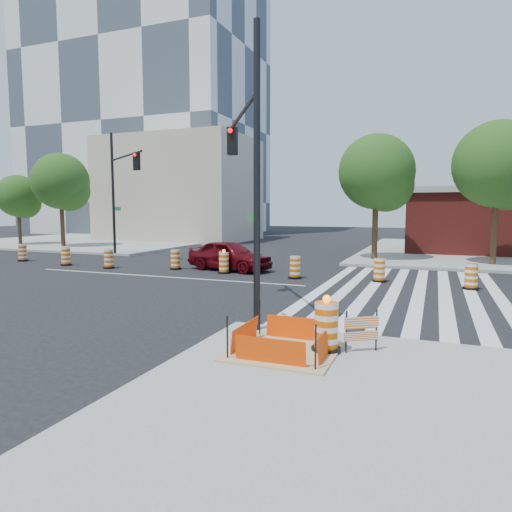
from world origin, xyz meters
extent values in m
plane|color=black|center=(0.00, 0.00, 0.00)|extent=(120.00, 120.00, 0.00)
cube|color=gray|center=(-18.00, 18.00, 0.07)|extent=(22.00, 22.00, 0.15)
cube|color=silver|center=(7.80, 0.00, 0.01)|extent=(0.45, 13.50, 0.01)
cube|color=silver|center=(8.70, 0.00, 0.01)|extent=(0.45, 13.50, 0.01)
cube|color=silver|center=(9.60, 0.00, 0.01)|extent=(0.45, 13.50, 0.01)
cube|color=silver|center=(10.50, 0.00, 0.01)|extent=(0.45, 13.50, 0.01)
cube|color=silver|center=(11.40, 0.00, 0.01)|extent=(0.45, 13.50, 0.01)
cube|color=silver|center=(12.30, 0.00, 0.01)|extent=(0.45, 13.50, 0.01)
cube|color=silver|center=(13.20, 0.00, 0.01)|extent=(0.45, 13.50, 0.01)
cube|color=silver|center=(14.10, 0.00, 0.01)|extent=(0.45, 13.50, 0.01)
cube|color=silver|center=(0.00, 0.00, 0.01)|extent=(14.00, 0.12, 0.01)
cube|color=tan|center=(9.00, -9.00, 0.17)|extent=(2.20, 2.20, 0.05)
cube|color=#ED3F04|center=(9.00, -9.90, 0.43)|extent=(1.44, 0.02, 0.55)
cube|color=#ED3F04|center=(9.00, -8.10, 0.43)|extent=(1.44, 0.02, 0.55)
cube|color=#ED3F04|center=(8.10, -9.00, 0.43)|extent=(0.02, 1.44, 0.55)
cube|color=#ED3F04|center=(9.90, -9.00, 0.43)|extent=(0.02, 1.44, 0.55)
cylinder|color=black|center=(8.10, -9.90, 0.60)|extent=(0.04, 0.04, 0.90)
cylinder|color=black|center=(9.90, -9.90, 0.60)|extent=(0.04, 0.04, 0.90)
cylinder|color=black|center=(8.10, -8.10, 0.60)|extent=(0.04, 0.04, 0.90)
cylinder|color=black|center=(9.90, -8.10, 0.60)|extent=(0.04, 0.04, 0.90)
cube|color=silver|center=(-24.00, 34.00, 22.50)|extent=(28.00, 18.00, 45.00)
cube|color=#B7A58C|center=(-12.00, 22.00, 5.00)|extent=(14.00, 10.00, 10.00)
imported|color=#51060D|center=(2.10, 3.20, 0.77)|extent=(4.84, 2.78, 1.55)
cylinder|color=black|center=(7.79, -7.51, 3.88)|extent=(0.17, 0.17, 7.45)
cylinder|color=black|center=(6.33, -5.12, 5.93)|extent=(3.02, 4.82, 0.11)
cube|color=black|center=(5.31, -3.46, 5.46)|extent=(0.30, 0.26, 0.93)
sphere|color=#FF0C0C|center=(5.31, -3.64, 5.79)|extent=(0.17, 0.17, 0.17)
cube|color=#0C591E|center=(7.31, -6.71, 2.95)|extent=(0.62, 0.97, 0.23)
cylinder|color=black|center=(-8.27, 7.14, 4.14)|extent=(0.18, 0.18, 7.98)
cylinder|color=black|center=(-5.85, 5.39, 6.33)|extent=(4.92, 3.61, 0.12)
cube|color=black|center=(-4.15, 4.16, 5.84)|extent=(0.32, 0.28, 1.00)
sphere|color=#FF0C0C|center=(-4.15, 3.98, 6.18)|extent=(0.18, 0.18, 0.18)
cube|color=#0C591E|center=(-7.46, 6.56, 3.14)|extent=(0.99, 0.73, 0.25)
cylinder|color=black|center=(9.82, -8.67, 0.20)|extent=(0.62, 0.62, 0.10)
cylinder|color=#DE5B04|center=(9.82, -8.67, 0.72)|extent=(0.50, 0.50, 0.99)
sphere|color=#FF990C|center=(9.82, -8.67, 1.29)|extent=(0.17, 0.17, 0.17)
cube|color=#DE5B04|center=(10.51, -8.37, 0.78)|extent=(0.66, 0.44, 0.25)
cube|color=#DE5B04|center=(10.51, -8.37, 0.49)|extent=(0.66, 0.44, 0.20)
cylinder|color=black|center=(10.22, -8.56, 0.60)|extent=(0.04, 0.04, 0.90)
cylinder|color=black|center=(10.79, -8.19, 0.60)|extent=(0.04, 0.04, 0.90)
cylinder|color=#382314|center=(-20.72, 10.49, 1.87)|extent=(0.29, 0.29, 3.73)
sphere|color=#1A4513|center=(-20.72, 10.49, 4.20)|extent=(3.50, 3.50, 3.50)
sphere|color=#1A4513|center=(-20.28, 10.76, 3.61)|extent=(2.56, 2.56, 2.56)
sphere|color=#1A4513|center=(-21.08, 10.32, 3.85)|extent=(2.33, 2.33, 2.33)
cylinder|color=#382314|center=(-15.85, 10.29, 2.36)|extent=(0.33, 0.33, 4.71)
sphere|color=#1A4513|center=(-15.85, 10.29, 5.30)|extent=(4.42, 4.42, 4.42)
sphere|color=#1A4513|center=(-15.33, 10.60, 4.56)|extent=(3.24, 3.24, 3.24)
sphere|color=#1A4513|center=(-16.27, 10.08, 4.86)|extent=(2.94, 2.94, 2.94)
cylinder|color=#382314|center=(8.51, 10.03, 2.37)|extent=(0.34, 0.34, 4.73)
sphere|color=#1A4513|center=(8.51, 10.03, 5.32)|extent=(4.44, 4.44, 4.44)
sphere|color=#1A4513|center=(9.05, 10.35, 4.58)|extent=(3.25, 3.25, 3.25)
sphere|color=#1A4513|center=(8.09, 9.81, 4.88)|extent=(2.96, 2.96, 2.96)
cylinder|color=#382314|center=(14.83, 9.59, 2.45)|extent=(0.31, 0.31, 4.90)
sphere|color=#1A4513|center=(14.83, 9.59, 5.51)|extent=(4.59, 4.59, 4.59)
sphere|color=#1A4513|center=(15.32, 9.88, 4.74)|extent=(3.37, 3.37, 3.37)
sphere|color=#1A4513|center=(14.45, 9.40, 5.05)|extent=(3.06, 3.06, 3.06)
cylinder|color=black|center=(-11.18, 2.28, 0.05)|extent=(0.60, 0.60, 0.10)
cylinder|color=#DE5B04|center=(-11.18, 2.28, 0.55)|extent=(0.48, 0.48, 0.95)
cylinder|color=black|center=(-7.20, 1.63, 0.05)|extent=(0.60, 0.60, 0.10)
cylinder|color=#DE5B04|center=(-7.20, 1.63, 0.55)|extent=(0.48, 0.48, 0.95)
cylinder|color=black|center=(-4.15, 1.50, 0.05)|extent=(0.60, 0.60, 0.10)
cylinder|color=#DE5B04|center=(-4.15, 1.50, 0.55)|extent=(0.48, 0.48, 0.95)
cylinder|color=black|center=(-0.66, 2.45, 0.05)|extent=(0.60, 0.60, 0.10)
cylinder|color=#DE5B04|center=(-0.66, 2.45, 0.55)|extent=(0.48, 0.48, 0.95)
cylinder|color=black|center=(2.33, 2.05, 0.05)|extent=(0.60, 0.60, 0.10)
cylinder|color=#DE5B04|center=(2.33, 2.05, 0.55)|extent=(0.48, 0.48, 0.95)
sphere|color=#FF990C|center=(2.33, 2.05, 1.10)|extent=(0.16, 0.16, 0.16)
cylinder|color=black|center=(6.03, 1.75, 0.05)|extent=(0.60, 0.60, 0.10)
cylinder|color=#DE5B04|center=(6.03, 1.75, 0.55)|extent=(0.48, 0.48, 0.95)
cylinder|color=black|center=(9.70, 2.17, 0.05)|extent=(0.60, 0.60, 0.10)
cylinder|color=#DE5B04|center=(9.70, 2.17, 0.55)|extent=(0.48, 0.48, 0.95)
cylinder|color=black|center=(13.26, 1.57, 0.05)|extent=(0.60, 0.60, 0.10)
cylinder|color=#DE5B04|center=(13.26, 1.57, 0.55)|extent=(0.48, 0.48, 0.95)
camera|label=1|loc=(11.88, -17.94, 3.18)|focal=32.00mm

